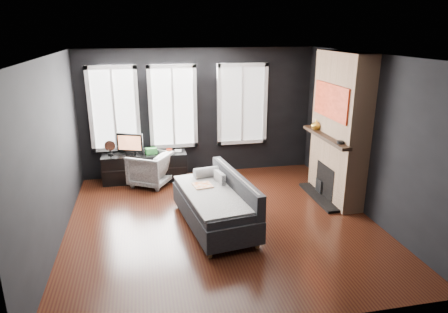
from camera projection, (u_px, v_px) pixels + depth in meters
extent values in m
plane|color=black|center=(222.00, 222.00, 6.64)|extent=(5.00, 5.00, 0.00)
plane|color=white|center=(221.00, 55.00, 5.81)|extent=(5.00, 5.00, 0.00)
cube|color=black|center=(199.00, 113.00, 8.55)|extent=(5.00, 0.02, 2.70)
cube|color=black|center=(52.00, 154.00, 5.74)|extent=(0.02, 5.00, 2.70)
cube|color=black|center=(367.00, 136.00, 6.70)|extent=(0.02, 5.00, 2.70)
cube|color=gray|center=(220.00, 181.00, 6.73)|extent=(0.15, 0.34, 0.33)
imported|color=white|center=(150.00, 167.00, 8.13)|extent=(0.96, 0.98, 0.75)
imported|color=#C83E1C|center=(169.00, 150.00, 8.31)|extent=(0.14, 0.11, 0.12)
imported|color=#C0B199|center=(174.00, 147.00, 8.42)|extent=(0.15, 0.04, 0.20)
cube|color=#2D7C32|center=(151.00, 151.00, 8.27)|extent=(0.25, 0.19, 0.12)
imported|color=gold|center=(316.00, 125.00, 7.60)|extent=(0.21, 0.22, 0.19)
cylinder|color=black|center=(341.00, 142.00, 6.69)|extent=(0.15, 0.15, 0.04)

